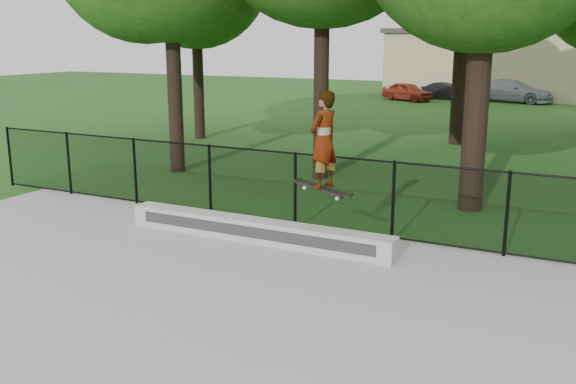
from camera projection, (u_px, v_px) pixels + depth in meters
name	position (u px, v px, depth m)	size (l,w,h in m)	color
ground	(78.00, 356.00, 7.67)	(100.00, 100.00, 0.00)	#214A14
concrete_slab	(78.00, 354.00, 7.67)	(14.00, 12.00, 0.06)	#9F9E9A
grind_ledge	(256.00, 230.00, 11.78)	(5.31, 0.40, 0.41)	#B8B8B2
car_a	(407.00, 92.00, 38.69)	(1.31, 3.23, 1.11)	maroon
car_b	(448.00, 91.00, 39.60)	(1.10, 2.87, 1.04)	black
car_c	(514.00, 91.00, 37.82)	(1.85, 4.17, 1.32)	#959EA9
skater_airborne	(324.00, 142.00, 10.68)	(0.83, 0.68, 1.81)	black
chainlink_fence	(295.00, 189.00, 12.60)	(16.06, 0.06, 1.50)	black
distant_building	(488.00, 63.00, 41.03)	(12.40, 6.40, 4.30)	#C1B687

